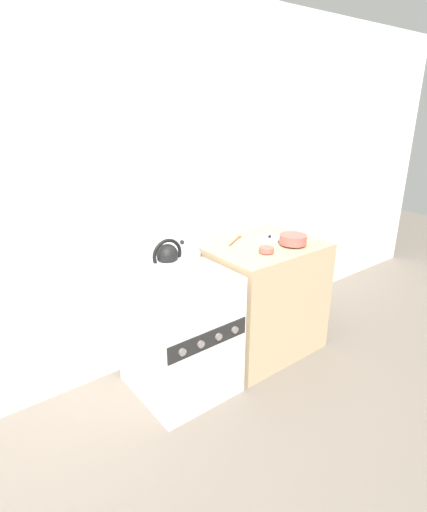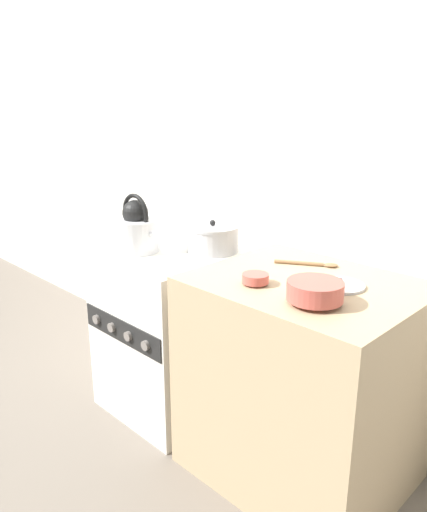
{
  "view_description": "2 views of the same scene",
  "coord_description": "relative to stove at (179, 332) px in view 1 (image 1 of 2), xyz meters",
  "views": [
    {
      "loc": [
        -1.21,
        -1.6,
        1.77
      ],
      "look_at": [
        0.26,
        0.29,
        0.88
      ],
      "focal_mm": 28.0,
      "sensor_mm": 36.0,
      "label": 1
    },
    {
      "loc": [
        1.76,
        -1.18,
        1.5
      ],
      "look_at": [
        0.28,
        0.31,
        0.86
      ],
      "focal_mm": 35.0,
      "sensor_mm": 36.0,
      "label": 2
    }
  ],
  "objects": [
    {
      "name": "stove",
      "position": [
        0.0,
        0.0,
        0.0
      ],
      "size": [
        0.59,
        0.65,
        0.82
      ],
      "color": "silver",
      "rests_on": "ground_plane"
    },
    {
      "name": "kettle",
      "position": [
        -0.13,
        -0.11,
        0.52
      ],
      "size": [
        0.27,
        0.22,
        0.28
      ],
      "color": "silver",
      "rests_on": "stove"
    },
    {
      "name": "loose_pot_lid",
      "position": [
        0.87,
        0.07,
        0.45
      ],
      "size": [
        0.19,
        0.19,
        0.03
      ],
      "color": "#B2B2B7",
      "rests_on": "counter"
    },
    {
      "name": "counter",
      "position": [
        0.75,
        0.03,
        0.02
      ],
      "size": [
        0.84,
        0.69,
        0.85
      ],
      "color": "tan",
      "rests_on": "ground_plane"
    },
    {
      "name": "small_ceramic_bowl",
      "position": [
        0.63,
        -0.13,
        0.47
      ],
      "size": [
        0.1,
        0.1,
        0.04
      ],
      "color": "#B75147",
      "rests_on": "counter"
    },
    {
      "name": "enamel_bowl",
      "position": [
        0.9,
        -0.14,
        0.49
      ],
      "size": [
        0.19,
        0.19,
        0.08
      ],
      "color": "#B75147",
      "rests_on": "counter"
    },
    {
      "name": "cooking_pot",
      "position": [
        0.13,
        0.14,
        0.48
      ],
      "size": [
        0.25,
        0.25,
        0.15
      ],
      "color": "#B2B2B7",
      "rests_on": "stove"
    },
    {
      "name": "wooden_spoon",
      "position": [
        0.65,
        0.2,
        0.45
      ],
      "size": [
        0.24,
        0.16,
        0.02
      ],
      "color": "olive",
      "rests_on": "counter"
    },
    {
      "name": "wall_back",
      "position": [
        0.0,
        0.44,
        0.84
      ],
      "size": [
        7.0,
        0.06,
        2.5
      ],
      "color": "silver",
      "rests_on": "ground_plane"
    },
    {
      "name": "ground_plane",
      "position": [
        0.0,
        -0.31,
        -0.41
      ],
      "size": [
        12.0,
        12.0,
        0.0
      ],
      "primitive_type": "plane",
      "color": "#70665B"
    }
  ]
}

